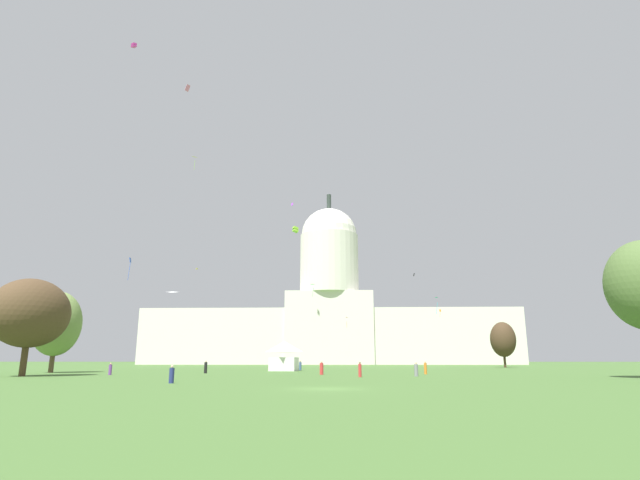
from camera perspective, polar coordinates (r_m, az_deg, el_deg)
ground_plane at (r=35.11m, az=0.72°, el=-16.58°), size 800.00×800.00×0.00m
capitol_building at (r=198.83m, az=1.08°, el=-8.32°), size 144.79×23.39×68.66m
event_tent at (r=88.01m, az=-4.12°, el=-13.05°), size 4.98×5.35×4.94m
tree_west_near at (r=86.28m, az=-27.83°, el=-8.42°), size 8.90×9.29×12.03m
tree_west_far at (r=69.61m, az=-30.14°, el=-7.21°), size 11.15×11.91×11.43m
tree_east_mid at (r=133.38m, az=20.13°, el=-10.59°), size 8.40×8.32×10.96m
person_red_front_center at (r=66.48m, az=0.18°, el=-14.44°), size 0.67×0.67×1.72m
person_denim_edge_east at (r=93.60m, az=-2.26°, el=-14.14°), size 0.62×0.62×1.70m
person_purple_lawn_far_left at (r=70.64m, az=-22.79°, el=-13.45°), size 0.55×0.55×1.50m
person_grey_near_tree_west at (r=61.06m, az=10.90°, el=-14.33°), size 0.59×0.59×1.62m
person_red_back_left at (r=57.84m, az=4.58°, el=-14.56°), size 0.37×0.37×1.65m
person_orange_near_tree_east at (r=69.66m, az=11.93°, el=-14.11°), size 0.47×0.47×1.68m
person_navy_front_right at (r=44.55m, az=-16.55°, el=-14.55°), size 0.53×0.53×1.45m
person_black_back_center at (r=74.73m, az=-12.90°, el=-13.98°), size 0.60×0.60×1.76m
kite_magenta_high at (r=100.78m, az=-20.45°, el=20.08°), size 1.05×1.07×0.92m
kite_pink_high at (r=90.59m, az=-14.86°, el=16.41°), size 0.84×0.53×1.22m
kite_black_mid at (r=174.32m, az=10.66°, el=-3.91°), size 0.61×0.73×1.03m
kite_orange_mid at (r=178.89m, az=13.53°, el=-7.90°), size 0.41×0.72×2.63m
kite_green_mid at (r=148.14m, az=-0.88°, el=-5.25°), size 1.39×0.91×3.58m
kite_red_low at (r=132.99m, az=2.91°, el=-9.00°), size 0.75×1.60×2.37m
kite_white_low at (r=85.09m, az=-16.56°, el=-5.92°), size 1.62×0.58×0.25m
kite_yellow_high at (r=134.58m, az=-14.09°, el=8.97°), size 1.41×1.27×3.38m
kite_lime_mid at (r=114.10m, az=-2.82°, el=1.20°), size 1.56×1.52×1.39m
kite_gold_mid at (r=148.31m, az=-13.74°, el=-3.37°), size 1.42×1.82×0.24m
kite_blue_mid at (r=100.62m, az=-20.84°, el=-2.47°), size 0.29×0.86×4.31m
kite_cyan_low at (r=109.98m, az=12.96°, el=-6.63°), size 0.88×1.45×3.32m
kite_violet_high at (r=176.47m, az=-3.19°, el=4.10°), size 0.73×0.90×1.23m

